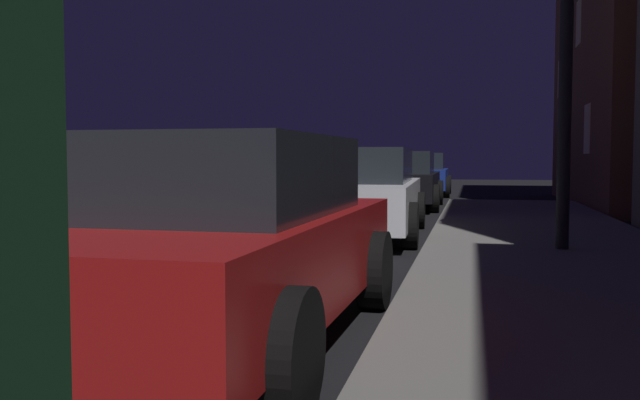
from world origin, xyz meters
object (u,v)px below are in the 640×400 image
at_px(car_black, 401,180).
at_px(car_blue, 419,175).
at_px(car_red, 213,238).
at_px(car_white, 361,192).

distance_m(car_black, car_blue, 6.05).
xyz_separation_m(car_red, car_black, (0.00, 12.99, -0.01)).
relative_size(car_black, car_blue, 1.07).
xyz_separation_m(car_white, car_blue, (-0.00, 12.48, -0.02)).
distance_m(car_red, car_blue, 19.04).
relative_size(car_red, car_black, 0.94).
bearing_deg(car_black, car_blue, 90.01).
bearing_deg(car_black, car_white, -90.01).
bearing_deg(car_white, car_black, 89.99).
xyz_separation_m(car_red, car_white, (-0.00, 6.56, 0.00)).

